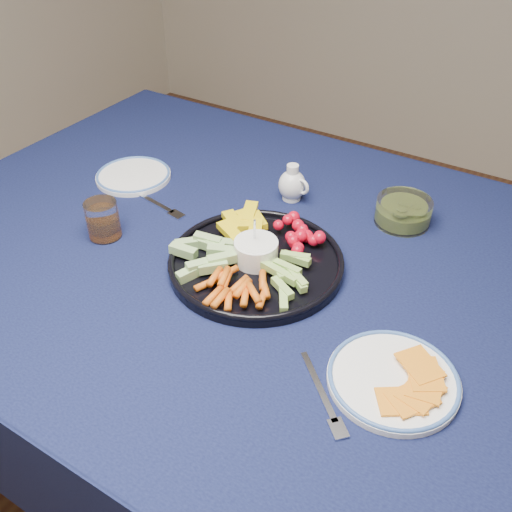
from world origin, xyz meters
The scene contains 9 objects.
dining_table centered at (0.00, 0.00, 0.66)m, with size 1.67×1.07×0.75m.
crudite_platter centered at (-0.06, -0.04, 0.77)m, with size 0.33×0.33×0.11m.
creamer_pitcher centered at (-0.12, 0.21, 0.78)m, with size 0.08×0.06×0.08m.
pickle_bowl centered at (0.12, 0.25, 0.77)m, with size 0.12×0.12×0.05m.
cheese_plate centered at (0.26, -0.17, 0.76)m, with size 0.20×0.20×0.02m.
juice_tumbler centered at (-0.38, -0.12, 0.78)m, with size 0.07×0.07×0.08m.
fork_left centered at (-0.35, 0.03, 0.75)m, with size 0.17×0.05×0.00m.
fork_right centered at (0.19, -0.26, 0.75)m, with size 0.13×0.12×0.00m.
side_plate_extra centered at (-0.49, 0.09, 0.75)m, with size 0.18×0.18×0.01m.
Camera 1 is at (0.39, -0.76, 1.42)m, focal length 40.00 mm.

